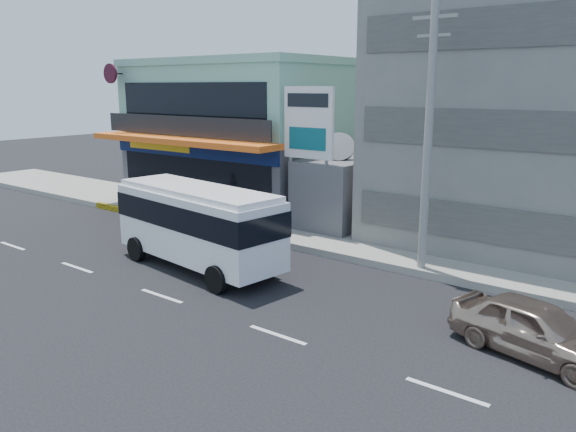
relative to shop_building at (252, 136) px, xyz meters
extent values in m
plane|color=black|center=(8.00, -13.95, -4.00)|extent=(120.00, 120.00, 0.00)
cube|color=gray|center=(13.00, -4.45, -3.85)|extent=(70.00, 5.00, 0.30)
cube|color=#504F55|center=(0.00, 0.05, -2.00)|extent=(12.00, 10.00, 4.00)
cube|color=#8DC8A4|center=(0.00, 0.05, 2.00)|extent=(12.00, 10.00, 4.00)
cube|color=orange|center=(0.00, -5.75, 0.15)|extent=(12.40, 1.80, 0.30)
cube|color=#0A184C|center=(0.00, -5.00, -0.40)|extent=(12.00, 0.12, 0.80)
cube|color=black|center=(0.00, -4.97, -1.90)|extent=(11.00, 0.06, 2.60)
cube|color=#504F55|center=(8.00, -1.95, -2.25)|extent=(3.00, 6.00, 3.50)
cylinder|color=slate|center=(8.00, -2.95, -0.42)|extent=(1.50, 1.50, 0.15)
cylinder|color=gray|center=(6.50, -4.75, -0.75)|extent=(0.16, 0.16, 6.50)
cylinder|color=gray|center=(8.50, -4.75, -0.75)|extent=(0.16, 0.16, 6.50)
cube|color=white|center=(7.50, -4.75, 1.30)|extent=(2.60, 0.18, 3.20)
cylinder|color=#999993|center=(14.00, -6.55, 1.00)|extent=(0.30, 0.30, 10.00)
cube|color=#999993|center=(14.00, -6.55, 5.20)|extent=(1.60, 0.12, 0.12)
cube|color=#999993|center=(14.00, -6.55, 4.60)|extent=(1.20, 0.10, 0.10)
cube|color=white|center=(6.83, -11.07, -2.26)|extent=(7.83, 3.33, 2.49)
cube|color=black|center=(6.83, -11.07, -1.78)|extent=(7.89, 3.39, 0.92)
cube|color=white|center=(6.83, -11.07, -0.91)|extent=(7.58, 3.09, 0.22)
cylinder|color=black|center=(4.10, -11.92, -3.51)|extent=(1.01, 0.43, 0.98)
cylinder|color=black|center=(4.41, -9.55, -3.51)|extent=(1.01, 0.43, 0.98)
cylinder|color=black|center=(9.26, -12.58, -3.51)|extent=(1.01, 0.43, 0.98)
cylinder|color=black|center=(9.56, -10.22, -3.51)|extent=(1.01, 0.43, 0.98)
imported|color=tan|center=(19.11, -10.85, -3.24)|extent=(4.77, 2.85, 1.52)
imported|color=#50140B|center=(1.07, -7.15, -3.55)|extent=(1.75, 0.83, 0.88)
imported|color=#66594C|center=(1.07, -7.15, -2.65)|extent=(0.47, 0.64, 1.62)
camera|label=1|loc=(22.22, -25.50, 2.91)|focal=35.00mm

